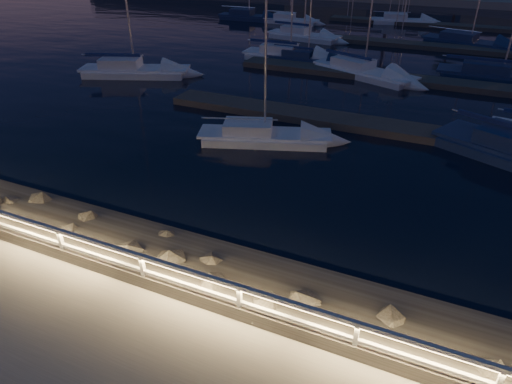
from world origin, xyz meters
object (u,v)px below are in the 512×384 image
sailboat_m (248,16)px  sailboat_n (401,20)px  sailboat_k (468,42)px  sailboat_i (290,20)px  guard_rail (203,282)px  sailboat_f (288,54)px  sailboat_j (306,58)px  sailboat_g (498,74)px  sailboat_a (132,69)px  sailboat_c (362,70)px  sailboat_e (302,35)px  sailboat_b (261,134)px

sailboat_m → sailboat_n: (17.47, 4.99, -0.04)m
sailboat_k → sailboat_n: 12.48m
sailboat_i → sailboat_n: 13.00m
guard_rail → sailboat_f: sailboat_f is taller
sailboat_j → sailboat_n: size_ratio=0.91×
sailboat_g → sailboat_a: bearing=-158.1°
sailboat_c → sailboat_e: size_ratio=1.09×
sailboat_i → sailboat_k: (19.54, -4.82, 0.03)m
sailboat_m → sailboat_b: bearing=-65.9°
sailboat_a → sailboat_g: 26.61m
sailboat_f → sailboat_b: bearing=-76.8°
sailboat_c → sailboat_g: (9.21, 2.80, 0.02)m
sailboat_e → sailboat_b: bearing=-67.7°
sailboat_j → sailboat_k: 16.90m
guard_rail → sailboat_g: size_ratio=2.99×
sailboat_e → sailboat_n: size_ratio=1.02×
sailboat_e → sailboat_n: sailboat_e is taller
sailboat_k → sailboat_m: bearing=-174.7°
sailboat_c → sailboat_j: bearing=-177.7°
sailboat_f → sailboat_k: sailboat_k is taller
sailboat_a → guard_rail: bearing=-69.8°
sailboat_b → sailboat_j: 16.53m
sailboat_f → sailboat_k: (13.43, 11.75, -0.00)m
sailboat_f → sailboat_i: (-6.11, 16.56, -0.03)m
sailboat_g → sailboat_m: bearing=149.8°
sailboat_k → sailboat_b: bearing=-90.3°
sailboat_f → sailboat_n: bearing=71.7°
sailboat_f → sailboat_n: sailboat_f is taller
guard_rail → sailboat_e: (-10.24, 37.04, -0.92)m
sailboat_b → sailboat_e: (-6.64, 25.10, 0.05)m
sailboat_c → sailboat_f: sailboat_c is taller
sailboat_m → sailboat_f: bearing=-57.4°
sailboat_j → sailboat_b: bearing=-78.6°
sailboat_a → sailboat_e: size_ratio=1.08×
guard_rail → sailboat_f: bearing=106.6°
guard_rail → sailboat_j: sailboat_j is taller
sailboat_b → sailboat_g: bearing=37.8°
sailboat_b → sailboat_g: (11.01, 17.15, 0.05)m
sailboat_f → sailboat_m: size_ratio=1.04×
sailboat_g → sailboat_m: 31.96m
sailboat_j → sailboat_a: bearing=-139.7°
sailboat_a → sailboat_g: sailboat_g is taller
guard_rail → sailboat_n: bearing=93.0°
sailboat_g → guard_rail: bearing=-104.0°
sailboat_a → sailboat_k: size_ratio=0.94×
sailboat_g → sailboat_f: bearing=-178.0°
guard_rail → sailboat_k: size_ratio=3.05×
sailboat_a → sailboat_m: bearing=74.4°
sailboat_c → sailboat_f: 7.11m
sailboat_j → sailboat_k: (11.70, 12.20, 0.05)m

